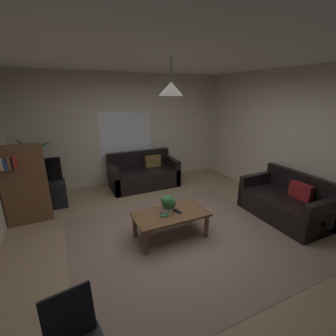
{
  "coord_description": "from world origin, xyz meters",
  "views": [
    {
      "loc": [
        -1.52,
        -2.97,
        2.22
      ],
      "look_at": [
        0.0,
        0.3,
        1.05
      ],
      "focal_mm": 24.9,
      "sensor_mm": 36.0,
      "label": 1
    }
  ],
  "objects_px": {
    "coffee_table": "(171,216)",
    "remote_on_table_0": "(178,211)",
    "bookshelf_corner": "(25,184)",
    "book_on_table_0": "(164,215)",
    "pendant_lamp": "(171,89)",
    "tv_stand": "(42,196)",
    "tv": "(38,172)",
    "potted_palm_corner": "(35,174)",
    "couch_right_side": "(286,204)",
    "couch_under_window": "(144,175)",
    "potted_plant_on_table": "(168,203)"
  },
  "relations": [
    {
      "from": "tv",
      "to": "pendant_lamp",
      "type": "height_order",
      "value": "pendant_lamp"
    },
    {
      "from": "tv_stand",
      "to": "tv",
      "type": "bearing_deg",
      "value": -90.0
    },
    {
      "from": "bookshelf_corner",
      "to": "pendant_lamp",
      "type": "xyz_separation_m",
      "value": [
        2.08,
        -1.49,
        1.55
      ]
    },
    {
      "from": "couch_right_side",
      "to": "tv_stand",
      "type": "height_order",
      "value": "couch_right_side"
    },
    {
      "from": "remote_on_table_0",
      "to": "tv_stand",
      "type": "xyz_separation_m",
      "value": [
        -2.01,
        2.0,
        -0.19
      ]
    },
    {
      "from": "bookshelf_corner",
      "to": "book_on_table_0",
      "type": "bearing_deg",
      "value": -38.31
    },
    {
      "from": "coffee_table",
      "to": "potted_palm_corner",
      "type": "xyz_separation_m",
      "value": [
        -2.01,
        2.48,
        0.21
      ]
    },
    {
      "from": "coffee_table",
      "to": "pendant_lamp",
      "type": "distance_m",
      "value": 1.91
    },
    {
      "from": "bookshelf_corner",
      "to": "tv",
      "type": "bearing_deg",
      "value": 68.56
    },
    {
      "from": "book_on_table_0",
      "to": "tv_stand",
      "type": "relative_size",
      "value": 0.13
    },
    {
      "from": "couch_right_side",
      "to": "tv",
      "type": "height_order",
      "value": "tv"
    },
    {
      "from": "tv_stand",
      "to": "potted_palm_corner",
      "type": "height_order",
      "value": "potted_palm_corner"
    },
    {
      "from": "tv",
      "to": "coffee_table",
      "type": "bearing_deg",
      "value": -46.01
    },
    {
      "from": "couch_under_window",
      "to": "tv_stand",
      "type": "relative_size",
      "value": 1.79
    },
    {
      "from": "couch_under_window",
      "to": "book_on_table_0",
      "type": "distance_m",
      "value": 2.35
    },
    {
      "from": "couch_right_side",
      "to": "potted_palm_corner",
      "type": "xyz_separation_m",
      "value": [
        -4.19,
        2.82,
        0.29
      ]
    },
    {
      "from": "potted_plant_on_table",
      "to": "bookshelf_corner",
      "type": "height_order",
      "value": "bookshelf_corner"
    },
    {
      "from": "potted_palm_corner",
      "to": "pendant_lamp",
      "type": "xyz_separation_m",
      "value": [
        2.01,
        -2.48,
        1.7
      ]
    },
    {
      "from": "pendant_lamp",
      "to": "coffee_table",
      "type": "bearing_deg",
      "value": 153.43
    },
    {
      "from": "book_on_table_0",
      "to": "tv",
      "type": "relative_size",
      "value": 0.14
    },
    {
      "from": "tv_stand",
      "to": "couch_right_side",
      "type": "bearing_deg",
      "value": -29.66
    },
    {
      "from": "remote_on_table_0",
      "to": "couch_under_window",
      "type": "bearing_deg",
      "value": 69.55
    },
    {
      "from": "couch_under_window",
      "to": "bookshelf_corner",
      "type": "xyz_separation_m",
      "value": [
        -2.41,
        -0.76,
        0.44
      ]
    },
    {
      "from": "couch_under_window",
      "to": "remote_on_table_0",
      "type": "distance_m",
      "value": 2.28
    },
    {
      "from": "bookshelf_corner",
      "to": "pendant_lamp",
      "type": "bearing_deg",
      "value": -35.63
    },
    {
      "from": "coffee_table",
      "to": "bookshelf_corner",
      "type": "relative_size",
      "value": 0.82
    },
    {
      "from": "couch_right_side",
      "to": "pendant_lamp",
      "type": "bearing_deg",
      "value": -98.82
    },
    {
      "from": "coffee_table",
      "to": "couch_right_side",
      "type": "bearing_deg",
      "value": -8.82
    },
    {
      "from": "coffee_table",
      "to": "book_on_table_0",
      "type": "xyz_separation_m",
      "value": [
        -0.13,
        -0.05,
        0.08
      ]
    },
    {
      "from": "couch_under_window",
      "to": "tv",
      "type": "relative_size",
      "value": 1.93
    },
    {
      "from": "potted_palm_corner",
      "to": "tv_stand",
      "type": "bearing_deg",
      "value": -77.0
    },
    {
      "from": "book_on_table_0",
      "to": "couch_right_side",
      "type": "bearing_deg",
      "value": -7.14
    },
    {
      "from": "couch_under_window",
      "to": "couch_right_side",
      "type": "bearing_deg",
      "value": -54.43
    },
    {
      "from": "coffee_table",
      "to": "book_on_table_0",
      "type": "relative_size",
      "value": 9.78
    },
    {
      "from": "tv_stand",
      "to": "bookshelf_corner",
      "type": "distance_m",
      "value": 0.7
    },
    {
      "from": "coffee_table",
      "to": "remote_on_table_0",
      "type": "distance_m",
      "value": 0.14
    },
    {
      "from": "couch_under_window",
      "to": "remote_on_table_0",
      "type": "relative_size",
      "value": 10.08
    },
    {
      "from": "couch_under_window",
      "to": "remote_on_table_0",
      "type": "xyz_separation_m",
      "value": [
        -0.22,
        -2.26,
        0.16
      ]
    },
    {
      "from": "couch_right_side",
      "to": "bookshelf_corner",
      "type": "distance_m",
      "value": 4.66
    },
    {
      "from": "couch_under_window",
      "to": "potted_plant_on_table",
      "type": "distance_m",
      "value": 2.26
    },
    {
      "from": "potted_plant_on_table",
      "to": "bookshelf_corner",
      "type": "bearing_deg",
      "value": 144.8
    },
    {
      "from": "tv",
      "to": "potted_palm_corner",
      "type": "relative_size",
      "value": 0.61
    },
    {
      "from": "tv_stand",
      "to": "tv",
      "type": "xyz_separation_m",
      "value": [
        0.0,
        -0.02,
        0.52
      ]
    },
    {
      "from": "couch_under_window",
      "to": "bookshelf_corner",
      "type": "bearing_deg",
      "value": -162.56
    },
    {
      "from": "potted_plant_on_table",
      "to": "couch_right_side",
      "type": "bearing_deg",
      "value": -9.76
    },
    {
      "from": "couch_under_window",
      "to": "potted_plant_on_table",
      "type": "bearing_deg",
      "value": -99.27
    },
    {
      "from": "couch_right_side",
      "to": "coffee_table",
      "type": "xyz_separation_m",
      "value": [
        -2.18,
        0.34,
        0.09
      ]
    },
    {
      "from": "couch_right_side",
      "to": "tv",
      "type": "distance_m",
      "value": 4.71
    },
    {
      "from": "couch_right_side",
      "to": "potted_palm_corner",
      "type": "bearing_deg",
      "value": -123.95
    },
    {
      "from": "remote_on_table_0",
      "to": "tv_stand",
      "type": "height_order",
      "value": "tv_stand"
    }
  ]
}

